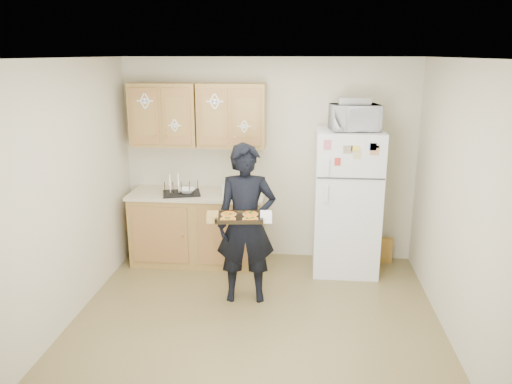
# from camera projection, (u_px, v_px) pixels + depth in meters

# --- Properties ---
(floor) EXTENTS (3.60, 3.60, 0.00)m
(floor) POSITION_uv_depth(u_px,v_px,m) (255.00, 325.00, 4.82)
(floor) COLOR brown
(floor) RESTS_ON ground
(ceiling) EXTENTS (3.60, 3.60, 0.00)m
(ceiling) POSITION_uv_depth(u_px,v_px,m) (255.00, 58.00, 4.15)
(ceiling) COLOR silver
(ceiling) RESTS_ON wall_back
(wall_back) EXTENTS (3.60, 0.04, 2.50)m
(wall_back) POSITION_uv_depth(u_px,v_px,m) (269.00, 160.00, 6.21)
(wall_back) COLOR beige
(wall_back) RESTS_ON floor
(wall_front) EXTENTS (3.60, 0.04, 2.50)m
(wall_front) POSITION_uv_depth(u_px,v_px,m) (223.00, 295.00, 2.76)
(wall_front) COLOR beige
(wall_front) RESTS_ON floor
(wall_left) EXTENTS (0.04, 3.60, 2.50)m
(wall_left) POSITION_uv_depth(u_px,v_px,m) (63.00, 197.00, 4.65)
(wall_left) COLOR beige
(wall_left) RESTS_ON floor
(wall_right) EXTENTS (0.04, 3.60, 2.50)m
(wall_right) POSITION_uv_depth(u_px,v_px,m) (461.00, 207.00, 4.32)
(wall_right) COLOR beige
(wall_right) RESTS_ON floor
(refrigerator) EXTENTS (0.75, 0.70, 1.70)m
(refrigerator) POSITION_uv_depth(u_px,v_px,m) (347.00, 202.00, 5.88)
(refrigerator) COLOR white
(refrigerator) RESTS_ON floor
(base_cabinet) EXTENTS (1.60, 0.60, 0.86)m
(base_cabinet) POSITION_uv_depth(u_px,v_px,m) (198.00, 229.00, 6.20)
(base_cabinet) COLOR olive
(base_cabinet) RESTS_ON floor
(countertop) EXTENTS (1.64, 0.64, 0.04)m
(countertop) POSITION_uv_depth(u_px,v_px,m) (197.00, 194.00, 6.08)
(countertop) COLOR beige
(countertop) RESTS_ON base_cabinet
(upper_cab_left) EXTENTS (0.80, 0.33, 0.75)m
(upper_cab_left) POSITION_uv_depth(u_px,v_px,m) (164.00, 115.00, 5.99)
(upper_cab_left) COLOR olive
(upper_cab_left) RESTS_ON wall_back
(upper_cab_right) EXTENTS (0.80, 0.33, 0.75)m
(upper_cab_right) POSITION_uv_depth(u_px,v_px,m) (232.00, 116.00, 5.92)
(upper_cab_right) COLOR olive
(upper_cab_right) RESTS_ON wall_back
(cereal_box) EXTENTS (0.20, 0.07, 0.32)m
(cereal_box) POSITION_uv_depth(u_px,v_px,m) (384.00, 250.00, 6.25)
(cereal_box) COLOR gold
(cereal_box) RESTS_ON floor
(person) EXTENTS (0.65, 0.46, 1.68)m
(person) POSITION_uv_depth(u_px,v_px,m) (246.00, 224.00, 5.14)
(person) COLOR black
(person) RESTS_ON floor
(baking_tray) EXTENTS (0.49, 0.38, 0.04)m
(baking_tray) POSITION_uv_depth(u_px,v_px,m) (239.00, 218.00, 4.81)
(baking_tray) COLOR black
(baking_tray) RESTS_ON person
(pizza_front_left) EXTENTS (0.15, 0.15, 0.02)m
(pizza_front_left) POSITION_uv_depth(u_px,v_px,m) (228.00, 219.00, 4.74)
(pizza_front_left) COLOR orange
(pizza_front_left) RESTS_ON baking_tray
(pizza_front_right) EXTENTS (0.15, 0.15, 0.02)m
(pizza_front_right) POSITION_uv_depth(u_px,v_px,m) (250.00, 219.00, 4.74)
(pizza_front_right) COLOR orange
(pizza_front_right) RESTS_ON baking_tray
(pizza_back_left) EXTENTS (0.15, 0.15, 0.02)m
(pizza_back_left) POSITION_uv_depth(u_px,v_px,m) (229.00, 214.00, 4.88)
(pizza_back_left) COLOR orange
(pizza_back_left) RESTS_ON baking_tray
(pizza_back_right) EXTENTS (0.15, 0.15, 0.02)m
(pizza_back_right) POSITION_uv_depth(u_px,v_px,m) (250.00, 214.00, 4.88)
(pizza_back_right) COLOR orange
(pizza_back_right) RESTS_ON baking_tray
(microwave) EXTENTS (0.58, 0.44, 0.29)m
(microwave) POSITION_uv_depth(u_px,v_px,m) (355.00, 118.00, 5.56)
(microwave) COLOR white
(microwave) RESTS_ON refrigerator
(foil_pan) EXTENTS (0.36, 0.25, 0.07)m
(foil_pan) POSITION_uv_depth(u_px,v_px,m) (354.00, 101.00, 5.54)
(foil_pan) COLOR silver
(foil_pan) RESTS_ON microwave
(dish_rack) EXTENTS (0.51, 0.43, 0.17)m
(dish_rack) POSITION_uv_depth(u_px,v_px,m) (181.00, 187.00, 5.99)
(dish_rack) COLOR black
(dish_rack) RESTS_ON countertop
(bowl) EXTENTS (0.22, 0.22, 0.05)m
(bowl) POSITION_uv_depth(u_px,v_px,m) (187.00, 191.00, 5.99)
(bowl) COLOR white
(bowl) RESTS_ON dish_rack
(soap_bottle) EXTENTS (0.10, 0.10, 0.21)m
(soap_bottle) POSITION_uv_depth(u_px,v_px,m) (227.00, 187.00, 5.91)
(soap_bottle) COLOR white
(soap_bottle) RESTS_ON countertop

